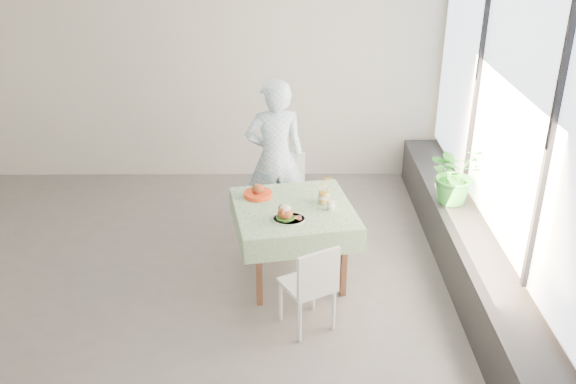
{
  "coord_description": "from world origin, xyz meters",
  "views": [
    {
      "loc": [
        1.1,
        -5.06,
        3.35
      ],
      "look_at": [
        1.13,
        0.14,
        0.87
      ],
      "focal_mm": 40.0,
      "sensor_mm": 36.0,
      "label": 1
    }
  ],
  "objects_px": {
    "chair_near": "(308,301)",
    "cafe_table": "(293,234)",
    "potted_plant": "(456,173)",
    "chair_far": "(282,211)",
    "main_dish": "(287,215)",
    "juice_cup_orange": "(324,196)",
    "diner": "(275,158)"
  },
  "relations": [
    {
      "from": "chair_near",
      "to": "juice_cup_orange",
      "type": "distance_m",
      "value": 1.03
    },
    {
      "from": "cafe_table",
      "to": "chair_far",
      "type": "distance_m",
      "value": 0.86
    },
    {
      "from": "chair_far",
      "to": "diner",
      "type": "height_order",
      "value": "diner"
    },
    {
      "from": "main_dish",
      "to": "cafe_table",
      "type": "bearing_deg",
      "value": 76.33
    },
    {
      "from": "chair_near",
      "to": "juice_cup_orange",
      "type": "bearing_deg",
      "value": 78.95
    },
    {
      "from": "chair_near",
      "to": "diner",
      "type": "bearing_deg",
      "value": 99.69
    },
    {
      "from": "cafe_table",
      "to": "chair_far",
      "type": "xyz_separation_m",
      "value": [
        -0.1,
        0.83,
        -0.19
      ]
    },
    {
      "from": "chair_far",
      "to": "main_dish",
      "type": "xyz_separation_m",
      "value": [
        0.04,
        -1.08,
        0.52
      ]
    },
    {
      "from": "cafe_table",
      "to": "potted_plant",
      "type": "relative_size",
      "value": 1.96
    },
    {
      "from": "chair_far",
      "to": "main_dish",
      "type": "relative_size",
      "value": 3.08
    },
    {
      "from": "diner",
      "to": "potted_plant",
      "type": "relative_size",
      "value": 2.71
    },
    {
      "from": "chair_far",
      "to": "juice_cup_orange",
      "type": "bearing_deg",
      "value": -63.15
    },
    {
      "from": "chair_near",
      "to": "diner",
      "type": "height_order",
      "value": "diner"
    },
    {
      "from": "diner",
      "to": "main_dish",
      "type": "xyz_separation_m",
      "value": [
        0.11,
        -1.17,
        -0.05
      ]
    },
    {
      "from": "chair_far",
      "to": "chair_near",
      "type": "relative_size",
      "value": 1.09
    },
    {
      "from": "cafe_table",
      "to": "main_dish",
      "type": "xyz_separation_m",
      "value": [
        -0.06,
        -0.25,
        0.33
      ]
    },
    {
      "from": "cafe_table",
      "to": "potted_plant",
      "type": "bearing_deg",
      "value": 20.38
    },
    {
      "from": "diner",
      "to": "potted_plant",
      "type": "height_order",
      "value": "diner"
    },
    {
      "from": "juice_cup_orange",
      "to": "main_dish",
      "type": "bearing_deg",
      "value": -134.56
    },
    {
      "from": "chair_far",
      "to": "juice_cup_orange",
      "type": "relative_size",
      "value": 2.94
    },
    {
      "from": "cafe_table",
      "to": "chair_near",
      "type": "relative_size",
      "value": 1.52
    },
    {
      "from": "diner",
      "to": "juice_cup_orange",
      "type": "xyz_separation_m",
      "value": [
        0.45,
        -0.83,
        -0.03
      ]
    },
    {
      "from": "main_dish",
      "to": "chair_near",
      "type": "bearing_deg",
      "value": -71.25
    },
    {
      "from": "chair_far",
      "to": "potted_plant",
      "type": "xyz_separation_m",
      "value": [
        1.7,
        -0.24,
        0.54
      ]
    },
    {
      "from": "main_dish",
      "to": "potted_plant",
      "type": "bearing_deg",
      "value": 26.92
    },
    {
      "from": "chair_near",
      "to": "cafe_table",
      "type": "bearing_deg",
      "value": 98.3
    },
    {
      "from": "diner",
      "to": "juice_cup_orange",
      "type": "distance_m",
      "value": 0.94
    },
    {
      "from": "diner",
      "to": "main_dish",
      "type": "bearing_deg",
      "value": 86.75
    },
    {
      "from": "chair_far",
      "to": "juice_cup_orange",
      "type": "distance_m",
      "value": 1.0
    },
    {
      "from": "cafe_table",
      "to": "potted_plant",
      "type": "xyz_separation_m",
      "value": [
        1.6,
        0.59,
        0.35
      ]
    },
    {
      "from": "chair_far",
      "to": "chair_near",
      "type": "bearing_deg",
      "value": -82.35
    },
    {
      "from": "main_dish",
      "to": "chair_far",
      "type": "bearing_deg",
      "value": 92.27
    }
  ]
}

